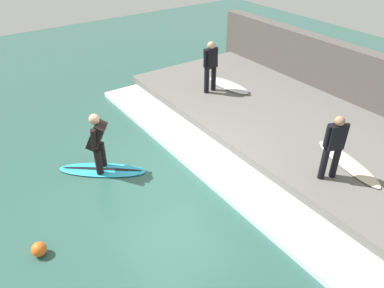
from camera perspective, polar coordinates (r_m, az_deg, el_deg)
ground_plane at (r=8.79m, az=-3.29°, el=-5.08°), size 28.00×28.00×0.00m
concrete_ledge at (r=10.87m, az=14.35°, el=3.09°), size 4.40×10.34×0.36m
back_wall at (r=12.38m, az=22.61°, el=9.25°), size 0.50×10.86×1.89m
wave_foam_crest at (r=9.26m, az=2.53°, el=-2.31°), size 1.17×9.83×0.14m
surfboard_riding at (r=9.21m, az=-13.50°, el=-3.85°), size 1.98×1.74×0.07m
surfer_riding at (r=8.74m, az=-14.20°, el=0.59°), size 0.63×0.61×1.47m
surfer_waiting_near at (r=8.26m, az=20.83°, el=-0.05°), size 0.48×0.33×1.50m
surfboard_waiting_near at (r=9.29m, az=22.65°, el=-2.67°), size 0.95×2.03×0.06m
surfer_waiting_far at (r=11.67m, az=2.84°, el=12.05°), size 0.55×0.30×1.60m
surfboard_waiting_far at (r=12.40m, az=5.59°, el=8.90°), size 0.73×1.74×0.06m
marker_buoy at (r=7.54m, az=-22.27°, el=-14.62°), size 0.28×0.28×0.28m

